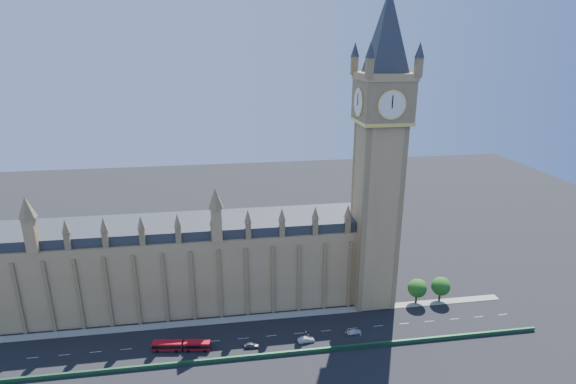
{
  "coord_description": "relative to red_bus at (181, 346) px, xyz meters",
  "views": [
    {
      "loc": [
        -7.51,
        -108.7,
        79.15
      ],
      "look_at": [
        10.35,
        10.0,
        39.82
      ],
      "focal_mm": 28.0,
      "sensor_mm": 36.0,
      "label": 1
    }
  ],
  "objects": [
    {
      "name": "kerb_north",
      "position": [
        20.89,
        12.12,
        -1.32
      ],
      "size": [
        160.0,
        3.0,
        0.16
      ],
      "primitive_type": "cube",
      "color": "gray",
      "rests_on": "ground"
    },
    {
      "name": "cone_c",
      "position": [
        46.3,
        0.55,
        -1.08
      ],
      "size": [
        0.53,
        0.53,
        0.66
      ],
      "rotation": [
        0.0,
        0.0,
        0.36
      ],
      "color": "black",
      "rests_on": "ground"
    },
    {
      "name": "elizabeth_tower",
      "position": [
        58.89,
        16.62,
        53.16
      ],
      "size": [
        20.59,
        20.59,
        105.0
      ],
      "color": "#A57E4F",
      "rests_on": "ground"
    },
    {
      "name": "tree_east_near",
      "position": [
        73.11,
        12.71,
        4.24
      ],
      "size": [
        6.0,
        6.0,
        8.5
      ],
      "color": "#382619",
      "rests_on": "ground"
    },
    {
      "name": "palace_westminster",
      "position": [
        -4.11,
        24.62,
        12.47
      ],
      "size": [
        120.0,
        20.0,
        28.0
      ],
      "color": "#A57E4F",
      "rests_on": "ground"
    },
    {
      "name": "car_silver",
      "position": [
        34.2,
        -1.64,
        -0.64
      ],
      "size": [
        4.77,
        2.06,
        1.53
      ],
      "primitive_type": "imported",
      "rotation": [
        0.0,
        0.0,
        1.67
      ],
      "color": "#9DA0A4",
      "rests_on": "ground"
    },
    {
      "name": "car_white",
      "position": [
        48.68,
        0.08,
        -0.79
      ],
      "size": [
        4.41,
        2.27,
        1.22
      ],
      "primitive_type": "imported",
      "rotation": [
        0.0,
        0.0,
        1.71
      ],
      "color": "silver",
      "rests_on": "ground"
    },
    {
      "name": "bridge_parapet",
      "position": [
        20.89,
        -6.38,
        -0.8
      ],
      "size": [
        160.0,
        0.6,
        1.2
      ],
      "primitive_type": "cube",
      "color": "#1E4C2D",
      "rests_on": "ground"
    },
    {
      "name": "cone_d",
      "position": [
        35.36,
        0.85,
        -1.01
      ],
      "size": [
        0.55,
        0.55,
        0.79
      ],
      "rotation": [
        0.0,
        0.0,
        0.11
      ],
      "color": "black",
      "rests_on": "ground"
    },
    {
      "name": "car_grey",
      "position": [
        18.89,
        -1.76,
        -0.7
      ],
      "size": [
        4.2,
        1.91,
        1.4
      ],
      "primitive_type": "imported",
      "rotation": [
        0.0,
        0.0,
        1.51
      ],
      "color": "#44474C",
      "rests_on": "ground"
    },
    {
      "name": "tree_east_far",
      "position": [
        81.11,
        12.71,
        4.24
      ],
      "size": [
        6.0,
        6.0,
        8.5
      ],
      "color": "#382619",
      "rests_on": "ground"
    },
    {
      "name": "cone_b",
      "position": [
        50.2,
        -1.19,
        -1.08
      ],
      "size": [
        0.53,
        0.53,
        0.64
      ],
      "rotation": [
        0.0,
        0.0,
        0.42
      ],
      "color": "black",
      "rests_on": "ground"
    },
    {
      "name": "red_bus",
      "position": [
        0.0,
        0.0,
        0.0
      ],
      "size": [
        15.8,
        4.38,
        2.66
      ],
      "rotation": [
        0.0,
        0.0,
        -0.14
      ],
      "color": "#B70C19",
      "rests_on": "ground"
    },
    {
      "name": "cone_a",
      "position": [
        34.89,
        2.32,
        -1.01
      ],
      "size": [
        0.55,
        0.55,
        0.78
      ],
      "rotation": [
        0.0,
        0.0,
        -0.14
      ],
      "color": "black",
      "rests_on": "ground"
    },
    {
      "name": "ground",
      "position": [
        20.89,
        2.62,
        -1.4
      ],
      "size": [
        400.0,
        400.0,
        0.0
      ],
      "primitive_type": "plane",
      "color": "black",
      "rests_on": "ground"
    }
  ]
}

